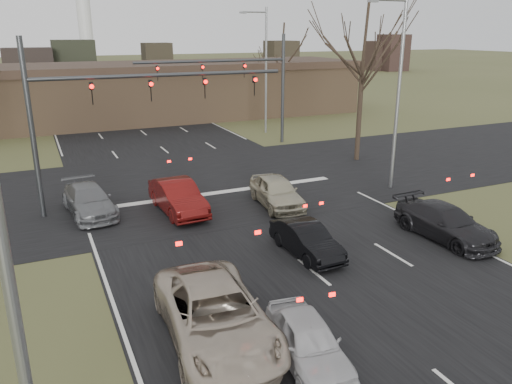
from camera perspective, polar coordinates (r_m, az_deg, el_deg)
ground at (r=15.90m, az=12.28°, el=-13.46°), size 360.00×360.00×0.00m
road_main at (r=71.68m, az=-17.71°, el=10.53°), size 14.00×300.00×0.02m
road_cross at (r=28.26m, az=-5.88°, el=1.04°), size 200.00×14.00×0.02m
building at (r=50.12m, az=-12.39°, el=11.19°), size 42.40×10.40×5.30m
mast_arm_near at (r=24.12m, az=-16.71°, el=9.80°), size 12.12×0.24×8.00m
mast_arm_far at (r=36.88m, az=-0.89°, el=13.00°), size 11.12×0.24×8.00m
streetlight_left at (r=7.19m, az=-25.64°, el=-4.93°), size 2.34×0.25×10.00m
streetlight_right_near at (r=27.09m, az=15.76°, el=11.78°), size 2.34×0.25×10.00m
streetlight_right_far at (r=41.77m, az=0.93°, el=14.35°), size 2.34×0.25×10.00m
tree_right_near at (r=33.05m, az=12.39°, el=18.78°), size 6.90×6.90×11.50m
tree_right_far at (r=51.39m, az=2.94°, el=16.52°), size 5.40×5.40×9.00m
car_silver_suv at (r=14.03m, az=-4.64°, el=-13.85°), size 3.01×5.86×1.58m
car_white_sedan at (r=13.40m, az=5.96°, el=-16.51°), size 1.90×3.74×1.22m
car_black_hatch at (r=19.13m, az=5.78°, el=-5.44°), size 1.41×3.75×1.22m
car_charcoal_sedan at (r=21.92m, az=20.82°, el=-3.28°), size 2.10×4.79×1.37m
car_grey_ahead at (r=24.46m, az=-18.56°, el=-0.91°), size 2.33×4.77×1.34m
car_red_ahead at (r=23.69m, az=-8.92°, el=-0.55°), size 1.84×4.65×1.51m
car_silver_ahead at (r=24.28m, az=2.37°, el=0.08°), size 2.21×4.51×1.48m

